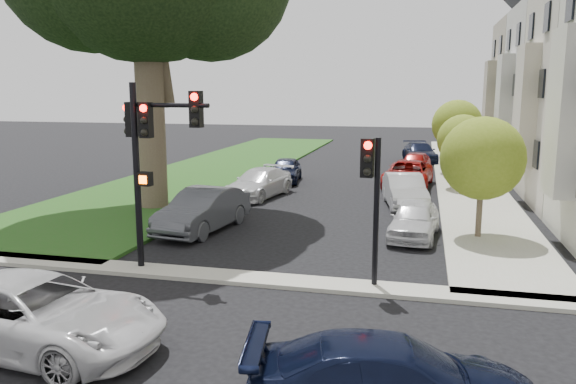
% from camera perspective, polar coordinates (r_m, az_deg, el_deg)
% --- Properties ---
extents(ground, '(140.00, 140.00, 0.00)m').
position_cam_1_polar(ground, '(13.98, -4.90, -11.71)').
color(ground, black).
rests_on(ground, ground).
extents(grass_strip, '(8.00, 44.00, 0.12)m').
position_cam_1_polar(grass_strip, '(38.94, -6.36, 2.62)').
color(grass_strip, '#2D4B1C').
rests_on(grass_strip, ground).
extents(sidewalk_right, '(3.50, 44.00, 0.12)m').
position_cam_1_polar(sidewalk_right, '(36.74, 17.44, 1.75)').
color(sidewalk_right, '#A6A592').
rests_on(sidewalk_right, ground).
extents(sidewalk_cross, '(60.00, 1.00, 0.12)m').
position_cam_1_polar(sidewalk_cross, '(15.75, -2.59, -8.88)').
color(sidewalk_cross, '#A6A592').
rests_on(sidewalk_cross, ground).
extents(house_d, '(7.70, 7.55, 15.97)m').
position_cam_1_polar(house_d, '(43.61, 25.02, 11.61)').
color(house_d, '#ADA591').
rests_on(house_d, ground).
extents(small_tree_a, '(2.91, 2.91, 4.36)m').
position_cam_1_polar(small_tree_a, '(20.62, 19.15, 3.24)').
color(small_tree_a, brown).
rests_on(small_tree_a, ground).
extents(small_tree_b, '(2.66, 2.66, 3.99)m').
position_cam_1_polar(small_tree_b, '(30.91, 17.34, 5.07)').
color(small_tree_b, brown).
rests_on(small_tree_b, ground).
extents(small_tree_c, '(3.10, 3.10, 4.66)m').
position_cam_1_polar(small_tree_c, '(36.75, 16.80, 6.55)').
color(small_tree_c, brown).
rests_on(small_tree_c, ground).
extents(traffic_signal_main, '(2.67, 0.69, 5.45)m').
position_cam_1_polar(traffic_signal_main, '(16.42, -13.88, 4.86)').
color(traffic_signal_main, black).
rests_on(traffic_signal_main, ground).
extents(traffic_signal_secondary, '(0.52, 0.42, 4.04)m').
position_cam_1_polar(traffic_signal_secondary, '(14.73, 8.49, 0.75)').
color(traffic_signal_secondary, black).
rests_on(traffic_signal_secondary, ground).
extents(car_cross_near, '(5.61, 2.99, 1.50)m').
position_cam_1_polar(car_cross_near, '(12.76, -24.19, -11.22)').
color(car_cross_near, silver).
rests_on(car_cross_near, ground).
extents(car_cross_far, '(4.98, 2.66, 1.37)m').
position_cam_1_polar(car_cross_far, '(9.51, 10.75, -18.47)').
color(car_cross_far, black).
rests_on(car_cross_far, ground).
extents(car_parked_0, '(1.96, 4.06, 1.34)m').
position_cam_1_polar(car_parked_0, '(20.62, 12.71, -2.73)').
color(car_parked_0, silver).
rests_on(car_parked_0, ground).
extents(car_parked_1, '(2.34, 4.71, 1.48)m').
position_cam_1_polar(car_parked_1, '(25.95, 11.76, 0.13)').
color(car_parked_1, silver).
rests_on(car_parked_1, ground).
extents(car_parked_2, '(2.85, 5.38, 1.44)m').
position_cam_1_polar(car_parked_2, '(31.30, 12.07, 1.80)').
color(car_parked_2, maroon).
rests_on(car_parked_2, ground).
extents(car_parked_3, '(2.20, 4.30, 1.40)m').
position_cam_1_polar(car_parked_3, '(36.22, 12.77, 2.87)').
color(car_parked_3, maroon).
rests_on(car_parked_3, ground).
extents(car_parked_4, '(2.92, 5.26, 1.44)m').
position_cam_1_polar(car_parked_4, '(42.44, 13.23, 3.94)').
color(car_parked_4, black).
rests_on(car_parked_4, ground).
extents(car_parked_5, '(2.33, 5.02, 1.59)m').
position_cam_1_polar(car_parked_5, '(21.29, -8.63, -1.84)').
color(car_parked_5, '#3F4247').
rests_on(car_parked_5, ground).
extents(car_parked_6, '(2.86, 5.10, 1.40)m').
position_cam_1_polar(car_parked_6, '(27.79, -2.96, 0.91)').
color(car_parked_6, silver).
rests_on(car_parked_6, ground).
extents(car_parked_7, '(2.12, 4.26, 1.39)m').
position_cam_1_polar(car_parked_7, '(32.39, -0.26, 2.27)').
color(car_parked_7, black).
rests_on(car_parked_7, ground).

